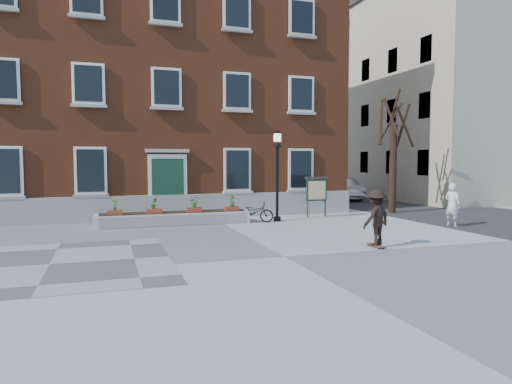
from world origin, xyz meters
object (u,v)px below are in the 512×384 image
object	(u,v)px
parked_car	(343,189)
notice_board	(317,190)
lamp_post	(277,162)
bicycle	(254,212)
bystander	(452,205)
skateboarder	(376,218)

from	to	relation	value
parked_car	notice_board	size ratio (longest dim) A/B	2.36
lamp_post	notice_board	size ratio (longest dim) A/B	2.10
parked_car	notice_board	distance (m)	9.84
bicycle	lamp_post	xyz separation A→B (m)	(1.08, 0.03, 2.10)
lamp_post	notice_board	bearing A→B (deg)	19.97
bicycle	notice_board	distance (m)	3.55
parked_car	bystander	xyz separation A→B (m)	(-1.99, -12.36, 0.14)
bicycle	bystander	xyz separation A→B (m)	(7.17, -3.59, 0.43)
bystander	notice_board	xyz separation A→B (m)	(-3.82, 4.44, 0.40)
bystander	skateboarder	size ratio (longest dim) A/B	0.99
lamp_post	skateboarder	world-z (taller)	lamp_post
parked_car	lamp_post	bearing A→B (deg)	-122.89
bystander	lamp_post	xyz separation A→B (m)	(-6.09, 3.62, 1.67)
bystander	lamp_post	world-z (taller)	lamp_post
lamp_post	bystander	bearing A→B (deg)	-30.70
skateboarder	bicycle	bearing A→B (deg)	105.62
lamp_post	skateboarder	distance (m)	6.72
notice_board	skateboarder	distance (m)	7.47
notice_board	bystander	bearing A→B (deg)	-49.28
parked_car	skateboarder	bearing A→B (deg)	-105.92
bicycle	lamp_post	world-z (taller)	lamp_post
bicycle	parked_car	size ratio (longest dim) A/B	0.38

